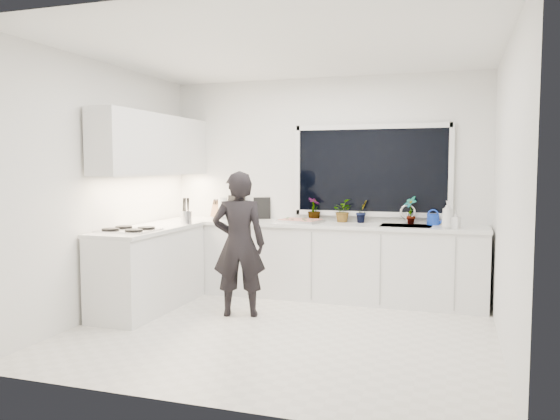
% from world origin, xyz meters
% --- Properties ---
extents(floor, '(4.00, 3.50, 0.02)m').
position_xyz_m(floor, '(0.00, 0.00, -0.01)').
color(floor, beige).
rests_on(floor, ground).
extents(wall_back, '(4.00, 0.02, 2.70)m').
position_xyz_m(wall_back, '(0.00, 1.76, 1.35)').
color(wall_back, white).
rests_on(wall_back, ground).
extents(wall_left, '(0.02, 3.50, 2.70)m').
position_xyz_m(wall_left, '(-2.01, 0.00, 1.35)').
color(wall_left, white).
rests_on(wall_left, ground).
extents(wall_right, '(0.02, 3.50, 2.70)m').
position_xyz_m(wall_right, '(2.01, 0.00, 1.35)').
color(wall_right, white).
rests_on(wall_right, ground).
extents(ceiling, '(4.00, 3.50, 0.02)m').
position_xyz_m(ceiling, '(0.00, 0.00, 2.71)').
color(ceiling, white).
rests_on(ceiling, wall_back).
extents(window, '(1.80, 0.02, 1.00)m').
position_xyz_m(window, '(0.60, 1.73, 1.55)').
color(window, black).
rests_on(window, wall_back).
extents(base_cabinets_back, '(3.92, 0.58, 0.88)m').
position_xyz_m(base_cabinets_back, '(0.00, 1.45, 0.44)').
color(base_cabinets_back, white).
rests_on(base_cabinets_back, floor).
extents(base_cabinets_left, '(0.58, 1.60, 0.88)m').
position_xyz_m(base_cabinets_left, '(-1.67, 0.35, 0.44)').
color(base_cabinets_left, white).
rests_on(base_cabinets_left, floor).
extents(countertop_back, '(3.94, 0.62, 0.04)m').
position_xyz_m(countertop_back, '(0.00, 1.44, 0.90)').
color(countertop_back, silver).
rests_on(countertop_back, base_cabinets_back).
extents(countertop_left, '(0.62, 1.60, 0.04)m').
position_xyz_m(countertop_left, '(-1.67, 0.35, 0.90)').
color(countertop_left, silver).
rests_on(countertop_left, base_cabinets_left).
extents(upper_cabinets, '(0.34, 2.10, 0.70)m').
position_xyz_m(upper_cabinets, '(-1.79, 0.70, 1.85)').
color(upper_cabinets, white).
rests_on(upper_cabinets, wall_left).
extents(sink, '(0.58, 0.42, 0.14)m').
position_xyz_m(sink, '(1.05, 1.45, 0.87)').
color(sink, silver).
rests_on(sink, countertop_back).
extents(faucet, '(0.03, 0.03, 0.22)m').
position_xyz_m(faucet, '(1.05, 1.65, 1.03)').
color(faucet, silver).
rests_on(faucet, countertop_back).
extents(stovetop, '(0.56, 0.48, 0.03)m').
position_xyz_m(stovetop, '(-1.69, -0.00, 0.94)').
color(stovetop, black).
rests_on(stovetop, countertop_left).
extents(person, '(0.65, 0.53, 1.55)m').
position_xyz_m(person, '(-0.60, 0.40, 0.78)').
color(person, black).
rests_on(person, floor).
extents(pizza_tray, '(0.56, 0.46, 0.03)m').
position_xyz_m(pizza_tray, '(-0.21, 1.42, 0.94)').
color(pizza_tray, silver).
rests_on(pizza_tray, countertop_back).
extents(pizza, '(0.51, 0.41, 0.01)m').
position_xyz_m(pizza, '(-0.21, 1.42, 0.95)').
color(pizza, '#C13F19').
rests_on(pizza, pizza_tray).
extents(watering_can, '(0.14, 0.14, 0.13)m').
position_xyz_m(watering_can, '(1.34, 1.61, 0.98)').
color(watering_can, '#1337B3').
rests_on(watering_can, countertop_back).
extents(paper_towel_roll, '(0.12, 0.12, 0.26)m').
position_xyz_m(paper_towel_roll, '(-1.30, 1.55, 1.05)').
color(paper_towel_roll, silver).
rests_on(paper_towel_roll, countertop_back).
extents(knife_block, '(0.16, 0.14, 0.22)m').
position_xyz_m(knife_block, '(-1.38, 1.59, 1.03)').
color(knife_block, olive).
rests_on(knife_block, countertop_back).
extents(utensil_crock, '(0.14, 0.14, 0.16)m').
position_xyz_m(utensil_crock, '(-1.43, 0.80, 1.00)').
color(utensil_crock, silver).
rests_on(utensil_crock, countertop_left).
extents(picture_frame_large, '(0.21, 0.10, 0.28)m').
position_xyz_m(picture_frame_large, '(-0.80, 1.69, 1.06)').
color(picture_frame_large, black).
rests_on(picture_frame_large, countertop_back).
extents(picture_frame_small, '(0.25, 0.05, 0.30)m').
position_xyz_m(picture_frame_small, '(-1.17, 1.69, 1.07)').
color(picture_frame_small, black).
rests_on(picture_frame_small, countertop_back).
extents(herb_plants, '(1.39, 0.32, 0.33)m').
position_xyz_m(herb_plants, '(0.38, 1.61, 1.07)').
color(herb_plants, '#26662D').
rests_on(herb_plants, countertop_back).
extents(soap_bottles, '(0.22, 0.15, 0.30)m').
position_xyz_m(soap_bottles, '(1.53, 1.30, 1.06)').
color(soap_bottles, '#D8BF66').
rests_on(soap_bottles, countertop_back).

